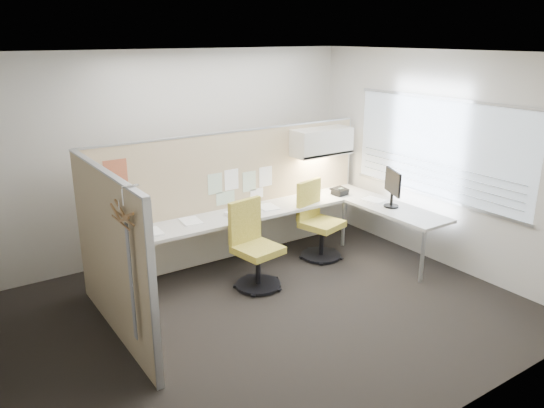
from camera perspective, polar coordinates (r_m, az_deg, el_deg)
floor at (r=6.07m, az=-0.75°, el=-11.65°), size 5.50×4.50×0.01m
ceiling at (r=5.29m, az=-0.88°, el=15.91°), size 5.50×4.50×0.01m
wall_back at (r=7.44m, az=-10.44°, el=5.26°), size 5.50×0.02×2.80m
wall_front at (r=3.95m, az=17.59°, el=-6.65°), size 5.50×0.02×2.80m
wall_right at (r=7.35m, az=17.46°, el=4.57°), size 0.02×4.50×2.80m
window_pane at (r=7.30m, az=17.44°, el=5.69°), size 0.01×2.80×1.30m
partition_back at (r=7.25m, az=-4.13°, el=0.88°), size 4.10×0.06×1.75m
partition_left at (r=5.53m, az=-16.89°, el=-5.39°), size 0.06×2.20×1.75m
desk at (r=7.15m, az=0.48°, el=-1.62°), size 4.00×2.07×0.73m
overhead_bin at (r=7.68m, az=5.36°, el=6.70°), size 0.90×0.36×0.38m
task_light_strip at (r=7.72m, az=5.32°, el=5.17°), size 0.60×0.06×0.02m
pinned_papers at (r=7.22m, az=-3.47°, el=2.12°), size 1.01×0.00×0.47m
poster at (r=6.45m, az=-16.46°, el=3.08°), size 0.28×0.00×0.35m
chair_left at (r=6.48m, az=-1.99°, el=-4.75°), size 0.57×0.59×1.06m
chair_right at (r=7.34m, az=4.89°, el=-2.04°), size 0.61×0.62×1.06m
monitor at (r=7.32m, az=12.84°, el=1.90°), size 0.23×0.46×0.51m
phone at (r=7.82m, az=7.28°, el=1.34°), size 0.23×0.22×0.12m
stapler at (r=7.58m, az=3.50°, el=0.71°), size 0.14×0.05×0.05m
tape_dispenser at (r=7.63m, az=4.76°, el=0.83°), size 0.10×0.07×0.06m
coat_hook at (r=4.65m, az=-15.60°, el=-2.61°), size 0.18×0.47×1.41m
paper_stack_0 at (r=6.43m, az=-12.87°, el=-3.00°), size 0.25×0.31×0.03m
paper_stack_1 at (r=6.73m, az=-8.74°, el=-1.84°), size 0.26×0.32×0.02m
paper_stack_2 at (r=6.87m, az=-3.72°, el=-1.13°), size 0.28×0.33×0.05m
paper_stack_3 at (r=7.20m, az=-0.44°, el=-0.34°), size 0.26×0.32×0.01m
paper_stack_4 at (r=7.64m, az=10.89°, el=0.42°), size 0.28×0.33×0.02m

